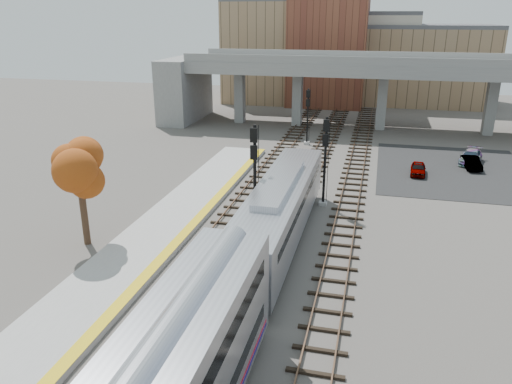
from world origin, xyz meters
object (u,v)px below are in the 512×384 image
at_px(signal_mast_far, 307,118).
at_px(tree, 79,169).
at_px(signal_mast_mid, 325,163).
at_px(car_b, 471,163).
at_px(car_a, 418,169).
at_px(car_c, 471,157).
at_px(signal_mast_near, 255,179).
at_px(locomotive, 280,210).

bearing_deg(signal_mast_far, tree, -108.87).
relative_size(signal_mast_mid, car_b, 1.95).
distance_m(car_a, car_b, 6.07).
bearing_deg(signal_mast_far, car_c, -12.30).
relative_size(signal_mast_mid, tree, 1.02).
xyz_separation_m(tree, car_a, (21.93, 20.69, -4.50)).
bearing_deg(tree, signal_mast_mid, 36.76).
height_order(signal_mast_near, car_c, signal_mast_near).
xyz_separation_m(signal_mast_far, car_b, (16.95, -5.69, -2.41)).
relative_size(signal_mast_near, car_c, 1.65).
xyz_separation_m(locomotive, car_a, (9.71, 17.47, -1.67)).
relative_size(signal_mast_mid, car_c, 1.57).
xyz_separation_m(signal_mast_near, car_c, (17.17, 21.02, -3.06)).
bearing_deg(signal_mast_near, car_c, 50.77).
height_order(tree, car_b, tree).
relative_size(signal_mast_near, car_b, 2.06).
relative_size(signal_mast_far, tree, 0.93).
bearing_deg(car_b, tree, -145.74).
relative_size(locomotive, tree, 2.76).
distance_m(signal_mast_mid, car_a, 13.00).
bearing_deg(tree, car_b, 41.47).
bearing_deg(car_b, car_a, -155.00).
xyz_separation_m(signal_mast_near, tree, (-10.12, -4.85, 1.36)).
distance_m(locomotive, car_b, 25.53).
bearing_deg(signal_mast_mid, signal_mast_near, -125.37).
xyz_separation_m(signal_mast_far, car_a, (11.81, -8.93, -2.43)).
bearing_deg(signal_mast_near, tree, -154.41).
bearing_deg(tree, car_c, 43.47).
height_order(signal_mast_near, signal_mast_far, signal_mast_near).
bearing_deg(car_b, signal_mast_mid, -141.22).
bearing_deg(signal_mast_mid, locomotive, -105.11).
height_order(tree, car_a, tree).
xyz_separation_m(car_b, car_c, (0.22, 1.95, 0.06)).
height_order(car_b, car_c, car_c).
distance_m(tree, car_c, 37.86).
distance_m(locomotive, car_c, 27.25).
xyz_separation_m(signal_mast_near, car_a, (11.81, 15.84, -3.15)).
xyz_separation_m(signal_mast_mid, car_a, (7.71, 10.06, -2.88)).
bearing_deg(signal_mast_near, locomotive, -37.85).
relative_size(locomotive, signal_mast_far, 2.98).
bearing_deg(signal_mast_far, car_a, -37.09).
bearing_deg(car_c, signal_mast_mid, -114.70).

